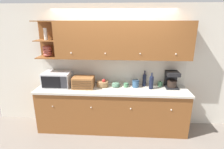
{
  "coord_description": "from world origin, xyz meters",
  "views": [
    {
      "loc": [
        0.22,
        -3.64,
        2.27
      ],
      "look_at": [
        0.0,
        -0.21,
        1.21
      ],
      "focal_mm": 28.0,
      "sensor_mm": 36.0,
      "label": 1
    }
  ],
  "objects_px": {
    "fruit_basket": "(103,84)",
    "mug_blue_second": "(126,85)",
    "bowl_stack_on_counter": "(116,85)",
    "wine_bottle": "(144,79)",
    "second_wine_bottle": "(151,82)",
    "coffee_maker": "(172,79)",
    "storage_canister": "(136,84)",
    "bread_box": "(83,82)",
    "microwave": "(57,79)",
    "mug": "(160,84)"
  },
  "relations": [
    {
      "from": "bread_box",
      "to": "bowl_stack_on_counter",
      "type": "height_order",
      "value": "bread_box"
    },
    {
      "from": "fruit_basket",
      "to": "mug_blue_second",
      "type": "bearing_deg",
      "value": -1.73
    },
    {
      "from": "mug_blue_second",
      "to": "fruit_basket",
      "type": "bearing_deg",
      "value": 178.27
    },
    {
      "from": "storage_canister",
      "to": "microwave",
      "type": "bearing_deg",
      "value": -178.45
    },
    {
      "from": "bowl_stack_on_counter",
      "to": "wine_bottle",
      "type": "relative_size",
      "value": 0.53
    },
    {
      "from": "wine_bottle",
      "to": "bowl_stack_on_counter",
      "type": "bearing_deg",
      "value": -172.24
    },
    {
      "from": "fruit_basket",
      "to": "wine_bottle",
      "type": "bearing_deg",
      "value": 5.04
    },
    {
      "from": "microwave",
      "to": "mug_blue_second",
      "type": "height_order",
      "value": "microwave"
    },
    {
      "from": "bowl_stack_on_counter",
      "to": "storage_canister",
      "type": "xyz_separation_m",
      "value": [
        0.41,
        0.01,
        0.03
      ]
    },
    {
      "from": "mug_blue_second",
      "to": "storage_canister",
      "type": "bearing_deg",
      "value": 4.78
    },
    {
      "from": "wine_bottle",
      "to": "coffee_maker",
      "type": "height_order",
      "value": "coffee_maker"
    },
    {
      "from": "bread_box",
      "to": "second_wine_bottle",
      "type": "xyz_separation_m",
      "value": [
        1.39,
        0.03,
        0.04
      ]
    },
    {
      "from": "fruit_basket",
      "to": "second_wine_bottle",
      "type": "relative_size",
      "value": 0.74
    },
    {
      "from": "bowl_stack_on_counter",
      "to": "microwave",
      "type": "bearing_deg",
      "value": -178.22
    },
    {
      "from": "coffee_maker",
      "to": "second_wine_bottle",
      "type": "bearing_deg",
      "value": -165.96
    },
    {
      "from": "microwave",
      "to": "fruit_basket",
      "type": "relative_size",
      "value": 2.25
    },
    {
      "from": "microwave",
      "to": "bread_box",
      "type": "height_order",
      "value": "microwave"
    },
    {
      "from": "fruit_basket",
      "to": "wine_bottle",
      "type": "xyz_separation_m",
      "value": [
        0.88,
        0.08,
        0.09
      ]
    },
    {
      "from": "bread_box",
      "to": "fruit_basket",
      "type": "distance_m",
      "value": 0.4
    },
    {
      "from": "fruit_basket",
      "to": "storage_canister",
      "type": "xyz_separation_m",
      "value": [
        0.69,
        0.0,
        0.02
      ]
    },
    {
      "from": "fruit_basket",
      "to": "wine_bottle",
      "type": "relative_size",
      "value": 0.74
    },
    {
      "from": "microwave",
      "to": "mug",
      "type": "relative_size",
      "value": 5.36
    },
    {
      "from": "mug_blue_second",
      "to": "mug",
      "type": "distance_m",
      "value": 0.73
    },
    {
      "from": "second_wine_bottle",
      "to": "coffee_maker",
      "type": "bearing_deg",
      "value": 14.04
    },
    {
      "from": "coffee_maker",
      "to": "bowl_stack_on_counter",
      "type": "bearing_deg",
      "value": -178.05
    },
    {
      "from": "coffee_maker",
      "to": "fruit_basket",
      "type": "bearing_deg",
      "value": -178.6
    },
    {
      "from": "mug_blue_second",
      "to": "wine_bottle",
      "type": "distance_m",
      "value": 0.41
    },
    {
      "from": "fruit_basket",
      "to": "microwave",
      "type": "bearing_deg",
      "value": -177.44
    },
    {
      "from": "bread_box",
      "to": "fruit_basket",
      "type": "height_order",
      "value": "bread_box"
    },
    {
      "from": "fruit_basket",
      "to": "second_wine_bottle",
      "type": "height_order",
      "value": "second_wine_bottle"
    },
    {
      "from": "mug",
      "to": "coffee_maker",
      "type": "height_order",
      "value": "coffee_maker"
    },
    {
      "from": "wine_bottle",
      "to": "coffee_maker",
      "type": "bearing_deg",
      "value": -4.42
    },
    {
      "from": "microwave",
      "to": "bread_box",
      "type": "distance_m",
      "value": 0.57
    },
    {
      "from": "bread_box",
      "to": "wine_bottle",
      "type": "xyz_separation_m",
      "value": [
        1.27,
        0.18,
        0.04
      ]
    },
    {
      "from": "fruit_basket",
      "to": "storage_canister",
      "type": "relative_size",
      "value": 1.65
    },
    {
      "from": "storage_canister",
      "to": "fruit_basket",
      "type": "bearing_deg",
      "value": -179.84
    },
    {
      "from": "microwave",
      "to": "storage_canister",
      "type": "relative_size",
      "value": 3.71
    },
    {
      "from": "fruit_basket",
      "to": "coffee_maker",
      "type": "distance_m",
      "value": 1.44
    },
    {
      "from": "second_wine_bottle",
      "to": "mug",
      "type": "distance_m",
      "value": 0.28
    },
    {
      "from": "mug",
      "to": "fruit_basket",
      "type": "bearing_deg",
      "value": -176.25
    },
    {
      "from": "microwave",
      "to": "wine_bottle",
      "type": "relative_size",
      "value": 1.66
    },
    {
      "from": "wine_bottle",
      "to": "microwave",
      "type": "bearing_deg",
      "value": -176.25
    },
    {
      "from": "storage_canister",
      "to": "wine_bottle",
      "type": "height_order",
      "value": "wine_bottle"
    },
    {
      "from": "bread_box",
      "to": "bowl_stack_on_counter",
      "type": "distance_m",
      "value": 0.68
    },
    {
      "from": "storage_canister",
      "to": "second_wine_bottle",
      "type": "bearing_deg",
      "value": -13.42
    },
    {
      "from": "microwave",
      "to": "mug",
      "type": "bearing_deg",
      "value": 3.23
    },
    {
      "from": "second_wine_bottle",
      "to": "mug",
      "type": "height_order",
      "value": "second_wine_bottle"
    },
    {
      "from": "fruit_basket",
      "to": "second_wine_bottle",
      "type": "distance_m",
      "value": 1.01
    },
    {
      "from": "fruit_basket",
      "to": "mug_blue_second",
      "type": "relative_size",
      "value": 2.4
    },
    {
      "from": "bowl_stack_on_counter",
      "to": "storage_canister",
      "type": "height_order",
      "value": "storage_canister"
    }
  ]
}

